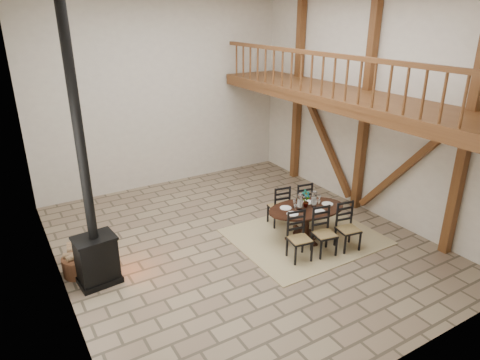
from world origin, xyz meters
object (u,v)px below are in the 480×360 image
dining_table (308,223)px  log_basket (78,265)px  wood_stove (92,227)px  log_stack (77,252)px

dining_table → log_basket: size_ratio=3.76×
dining_table → wood_stove: bearing=179.8°
dining_table → wood_stove: size_ratio=0.41×
log_basket → log_stack: (0.09, 0.54, -0.03)m
wood_stove → log_basket: wood_stove is taller
wood_stove → log_basket: bearing=114.9°
wood_stove → log_stack: size_ratio=12.80×
log_stack → wood_stove: bearing=-79.6°
dining_table → log_basket: 4.64m
log_basket → dining_table: bearing=-14.7°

